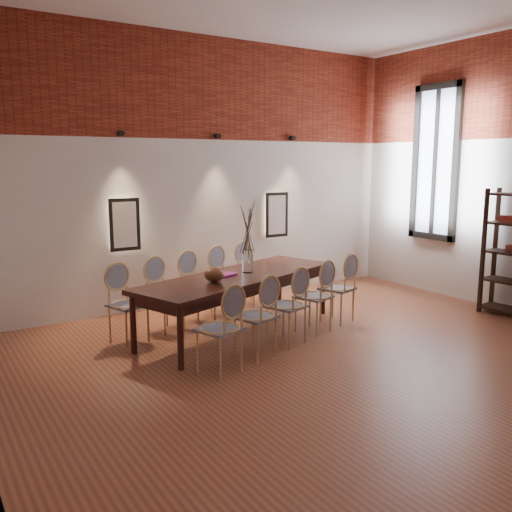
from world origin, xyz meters
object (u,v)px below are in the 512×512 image
chair_near_d (313,296)px  book (225,275)px  chair_near_c (286,306)px  chair_far_b (165,295)px  chair_far_e (252,274)px  bowl (214,275)px  chair_far_a (128,305)px  chair_near_a (219,329)px  chair_far_c (198,287)px  chair_near_b (255,316)px  chair_far_d (227,280)px  chair_near_e (337,288)px  vase (248,261)px  dining_table (239,303)px

chair_near_d → book: (-0.98, 0.55, 0.30)m
chair_near_c → chair_far_b: size_ratio=1.00×
chair_far_e → bowl: bearing=25.5°
chair_far_a → chair_far_b: bearing=180.0°
chair_near_a → chair_far_c: same height
chair_near_b → chair_near_c: size_ratio=1.00×
chair_near_c → chair_far_a: size_ratio=1.00×
chair_far_b → bowl: (0.32, -0.74, 0.37)m
chair_far_b → book: 0.84m
chair_near_a → chair_far_c: size_ratio=1.00×
chair_near_b → chair_far_c: size_ratio=1.00×
chair_far_a → chair_far_d: (1.68, 0.54, 0.00)m
book → chair_near_d: bearing=-29.3°
chair_far_e → bowl: 1.90m
chair_far_e → bowl: chair_far_e is taller
chair_near_e → book: bearing=148.5°
chair_far_b → book: size_ratio=3.62×
chair_far_d → chair_near_d: bearing=90.0°
chair_far_a → chair_far_c: 1.17m
chair_far_a → chair_far_d: 1.76m
chair_far_a → chair_far_c: bearing=180.0°
book → chair_near_b: bearing=-98.5°
chair_near_a → chair_near_d: bearing=-0.0°
chair_far_c → chair_far_e: bearing=-180.0°
chair_far_d → book: chair_far_d is taller
chair_far_b → chair_far_e: bearing=-180.0°
chair_far_b → vase: 1.15m
bowl → vase: bearing=22.1°
dining_table → chair_far_b: (-0.79, 0.54, 0.09)m
bowl → chair_far_a: bearing=147.6°
chair_near_a → chair_far_b: (0.10, 1.61, 0.00)m
dining_table → chair_far_d: bearing=52.0°
chair_far_d → dining_table: bearing=52.0°
chair_far_d → chair_far_e: (0.56, 0.18, 0.00)m
bowl → chair_near_d: bearing=-14.7°
chair_near_a → chair_far_c: (0.66, 1.79, 0.00)m
chair_near_a → chair_far_e: same height
chair_near_d → vase: bearing=119.0°
chair_near_e → vase: (-1.19, 0.41, 0.43)m
chair_near_c → chair_far_d: 1.61m
chair_near_e → book: size_ratio=3.62×
chair_far_b → chair_far_d: bearing=180.0°
dining_table → book: (-0.19, 0.02, 0.39)m
dining_table → vase: 0.55m
chair_near_b → chair_far_b: size_ratio=1.00×
dining_table → chair_near_b: (-0.33, -0.90, 0.09)m
chair_near_c → vase: size_ratio=3.13×
chair_far_a → vase: 1.60m
chair_far_b → chair_far_e: same height
dining_table → chair_near_c: chair_near_c is taller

